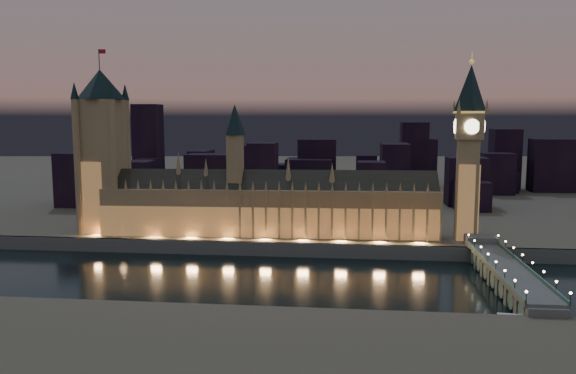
# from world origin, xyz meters

# --- Properties ---
(ground_plane) EXTENTS (2000.00, 2000.00, 0.00)m
(ground_plane) POSITION_xyz_m (0.00, 0.00, 0.00)
(ground_plane) COLOR black
(ground_plane) RESTS_ON ground
(north_bank) EXTENTS (2000.00, 960.00, 8.00)m
(north_bank) POSITION_xyz_m (0.00, 520.00, 4.00)
(north_bank) COLOR #47462E
(north_bank) RESTS_ON ground
(embankment_wall) EXTENTS (2000.00, 2.50, 8.00)m
(embankment_wall) POSITION_xyz_m (0.00, 41.00, 4.00)
(embankment_wall) COLOR #56544B
(embankment_wall) RESTS_ON ground
(palace_of_westminster) EXTENTS (202.00, 27.39, 78.00)m
(palace_of_westminster) POSITION_xyz_m (-8.46, 61.74, 26.37)
(palace_of_westminster) COLOR #927953
(palace_of_westminster) RESTS_ON north_bank
(victoria_tower) EXTENTS (31.68, 31.68, 111.10)m
(victoria_tower) POSITION_xyz_m (-110.00, 61.92, 62.91)
(victoria_tower) COLOR #927953
(victoria_tower) RESTS_ON north_bank
(elizabeth_tower) EXTENTS (18.00, 18.00, 106.37)m
(elizabeth_tower) POSITION_xyz_m (108.00, 61.92, 67.25)
(elizabeth_tower) COLOR #927953
(elizabeth_tower) RESTS_ON north_bank
(westminster_bridge) EXTENTS (16.56, 113.00, 15.90)m
(westminster_bridge) POSITION_xyz_m (113.28, -3.46, 6.00)
(westminster_bridge) COLOR #56544B
(westminster_bridge) RESTS_ON ground
(river_boat) EXTENTS (44.18, 14.88, 4.50)m
(river_boat) POSITION_xyz_m (108.14, -58.00, 1.56)
(river_boat) COLOR #56544B
(river_boat) RESTS_ON ground
(city_backdrop) EXTENTS (446.19, 215.63, 83.24)m
(city_backdrop) POSITION_xyz_m (28.97, 245.74, 29.61)
(city_backdrop) COLOR black
(city_backdrop) RESTS_ON north_bank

